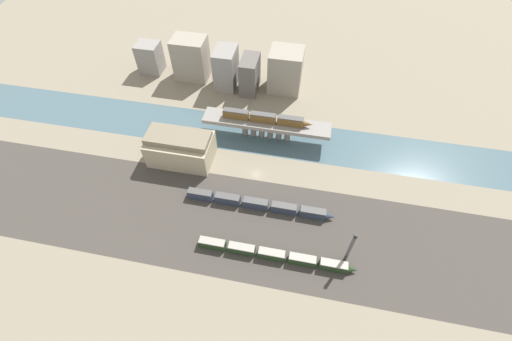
% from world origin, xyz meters
% --- Properties ---
extents(ground_plane, '(400.00, 400.00, 0.00)m').
position_xyz_m(ground_plane, '(0.00, 0.00, 0.00)').
color(ground_plane, gray).
extents(railbed_yard, '(280.00, 42.00, 0.01)m').
position_xyz_m(railbed_yard, '(0.00, -24.00, 0.00)').
color(railbed_yard, '#423D38').
rests_on(railbed_yard, ground).
extents(river_water, '(320.00, 22.70, 0.01)m').
position_xyz_m(river_water, '(0.00, 22.16, 0.00)').
color(river_water, '#47606B').
rests_on(river_water, ground).
extents(bridge, '(55.01, 9.14, 8.99)m').
position_xyz_m(bridge, '(0.00, 22.16, 7.03)').
color(bridge, gray).
rests_on(bridge, ground).
extents(train_on_bridge, '(38.34, 2.94, 3.99)m').
position_xyz_m(train_on_bridge, '(-0.27, 22.16, 10.94)').
color(train_on_bridge, brown).
rests_on(train_on_bridge, bridge).
extents(train_yard_near, '(54.05, 3.00, 3.46)m').
position_xyz_m(train_yard_near, '(13.16, -34.19, 1.69)').
color(train_yard_near, '#23381E').
rests_on(train_yard_near, ground).
extents(train_yard_mid, '(55.97, 3.07, 3.78)m').
position_xyz_m(train_yard_mid, '(3.82, -15.26, 1.85)').
color(train_yard_mid, '#2D384C').
rests_on(train_yard_mid, ground).
extents(warehouse_building, '(25.95, 15.62, 13.57)m').
position_xyz_m(warehouse_building, '(-32.25, 2.69, 6.45)').
color(warehouse_building, tan).
rests_on(warehouse_building, ground).
extents(signal_tower, '(1.08, 1.08, 16.64)m').
position_xyz_m(signal_tower, '(36.56, -30.29, 8.09)').
color(signal_tower, '#4C4C51').
rests_on(signal_tower, ground).
extents(city_block_far_left, '(11.49, 10.19, 15.50)m').
position_xyz_m(city_block_far_left, '(-68.46, 59.92, 7.75)').
color(city_block_far_left, gray).
rests_on(city_block_far_left, ground).
extents(city_block_left, '(16.47, 12.62, 21.28)m').
position_xyz_m(city_block_left, '(-45.35, 59.16, 10.64)').
color(city_block_left, gray).
rests_on(city_block_left, ground).
extents(city_block_center, '(10.09, 14.53, 19.81)m').
position_xyz_m(city_block_center, '(-26.16, 55.37, 9.90)').
color(city_block_center, gray).
rests_on(city_block_center, ground).
extents(city_block_right, '(8.08, 14.72, 17.51)m').
position_xyz_m(city_block_right, '(-13.85, 53.77, 8.75)').
color(city_block_right, '#605B56').
rests_on(city_block_right, ground).
extents(city_block_far_right, '(15.82, 14.90, 20.72)m').
position_xyz_m(city_block_far_right, '(3.07, 58.57, 10.36)').
color(city_block_far_right, gray).
rests_on(city_block_far_right, ground).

